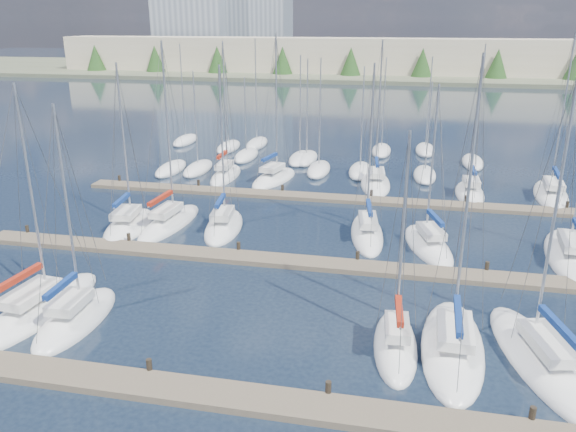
% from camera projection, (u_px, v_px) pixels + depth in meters
% --- Properties ---
extents(ground, '(400.00, 400.00, 0.00)m').
position_uv_depth(ground, '(356.00, 134.00, 76.98)').
color(ground, '#1B2737').
rests_on(ground, ground).
extents(dock_near, '(44.00, 1.93, 1.10)m').
position_uv_depth(dock_near, '(230.00, 397.00, 23.39)').
color(dock_near, '#6B5E4C').
rests_on(dock_near, ground).
extents(dock_mid, '(44.00, 1.93, 1.10)m').
position_uv_depth(dock_mid, '(294.00, 262.00, 36.31)').
color(dock_mid, '#6B5E4C').
rests_on(dock_mid, ground).
extents(dock_far, '(44.00, 1.93, 1.10)m').
position_uv_depth(dock_far, '(325.00, 198.00, 49.24)').
color(dock_far, '#6B5E4C').
rests_on(dock_far, ground).
extents(sailboat_i, '(3.19, 8.97, 14.32)m').
position_uv_depth(sailboat_i, '(170.00, 223.00, 43.10)').
color(sailboat_i, white).
rests_on(sailboat_i, ground).
extents(sailboat_o, '(4.46, 8.20, 14.55)m').
position_uv_depth(sailboat_o, '(274.00, 178.00, 55.09)').
color(sailboat_o, white).
rests_on(sailboat_o, ground).
extents(sailboat_r, '(3.73, 9.78, 15.38)m').
position_uv_depth(sailboat_r, '(551.00, 195.00, 50.00)').
color(sailboat_r, white).
rests_on(sailboat_r, ground).
extents(sailboat_n, '(2.45, 7.62, 13.77)m').
position_uv_depth(sailboat_n, '(226.00, 175.00, 56.10)').
color(sailboat_n, white).
rests_on(sailboat_n, ground).
extents(sailboat_k, '(3.35, 8.71, 12.96)m').
position_uv_depth(sailboat_k, '(367.00, 233.00, 41.06)').
color(sailboat_k, white).
rests_on(sailboat_k, ground).
extents(sailboat_j, '(3.56, 7.77, 12.74)m').
position_uv_depth(sailboat_j, '(224.00, 226.00, 42.39)').
color(sailboat_j, white).
rests_on(sailboat_j, ground).
extents(sailboat_c, '(2.84, 7.14, 12.03)m').
position_uv_depth(sailboat_c, '(76.00, 319.00, 29.39)').
color(sailboat_c, white).
rests_on(sailboat_c, ground).
extents(sailboat_e, '(3.33, 9.32, 14.47)m').
position_uv_depth(sailboat_e, '(452.00, 347.00, 26.89)').
color(sailboat_e, white).
rests_on(sailboat_e, ground).
extents(sailboat_f, '(5.01, 10.27, 13.94)m').
position_uv_depth(sailboat_f, '(540.00, 359.00, 25.92)').
color(sailboat_f, white).
rests_on(sailboat_f, ground).
extents(sailboat_d, '(2.46, 6.75, 11.24)m').
position_uv_depth(sailboat_d, '(395.00, 345.00, 27.00)').
color(sailboat_d, white).
rests_on(sailboat_d, ground).
extents(sailboat_l, '(4.49, 8.09, 11.83)m').
position_uv_depth(sailboat_l, '(428.00, 245.00, 38.92)').
color(sailboat_l, white).
rests_on(sailboat_l, ground).
extents(sailboat_q, '(2.51, 7.03, 10.48)m').
position_uv_depth(sailboat_q, '(470.00, 193.00, 50.49)').
color(sailboat_q, white).
rests_on(sailboat_q, ground).
extents(sailboat_b, '(3.76, 9.65, 12.87)m').
position_uv_depth(sailboat_b, '(39.00, 309.00, 30.36)').
color(sailboat_b, white).
rests_on(sailboat_b, ground).
extents(sailboat_p, '(3.52, 8.51, 14.01)m').
position_uv_depth(sailboat_p, '(375.00, 183.00, 53.44)').
color(sailboat_p, white).
rests_on(sailboat_p, ground).
extents(sailboat_h, '(3.85, 7.92, 12.88)m').
position_uv_depth(sailboat_h, '(129.00, 226.00, 42.57)').
color(sailboat_h, white).
rests_on(sailboat_h, ground).
extents(sailboat_m, '(4.01, 10.18, 13.59)m').
position_uv_depth(sailboat_m, '(570.00, 256.00, 37.17)').
color(sailboat_m, white).
rests_on(sailboat_m, ground).
extents(distant_boats, '(36.93, 20.75, 13.30)m').
position_uv_depth(distant_boats, '(304.00, 158.00, 62.72)').
color(distant_boats, '#9EA0A5').
rests_on(distant_boats, ground).
extents(shoreline, '(400.00, 60.00, 38.00)m').
position_uv_depth(shoreline, '(338.00, 46.00, 159.91)').
color(shoreline, '#666B51').
rests_on(shoreline, ground).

